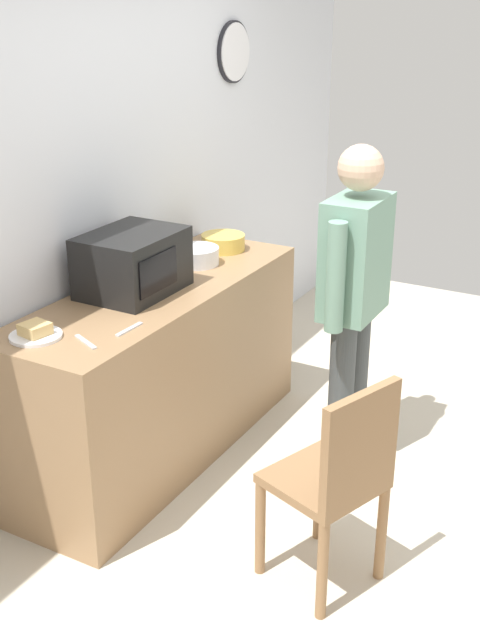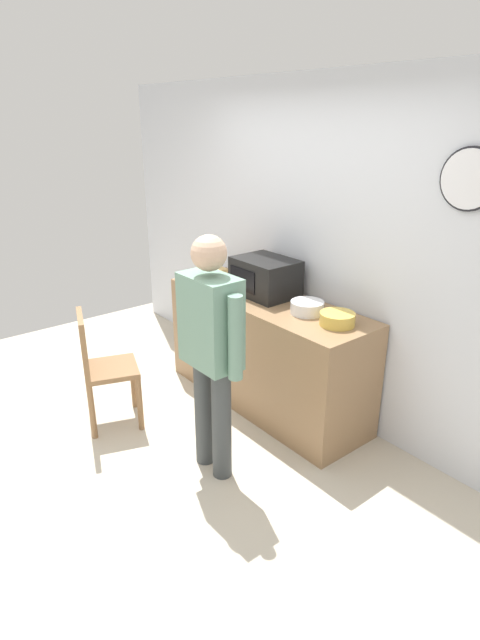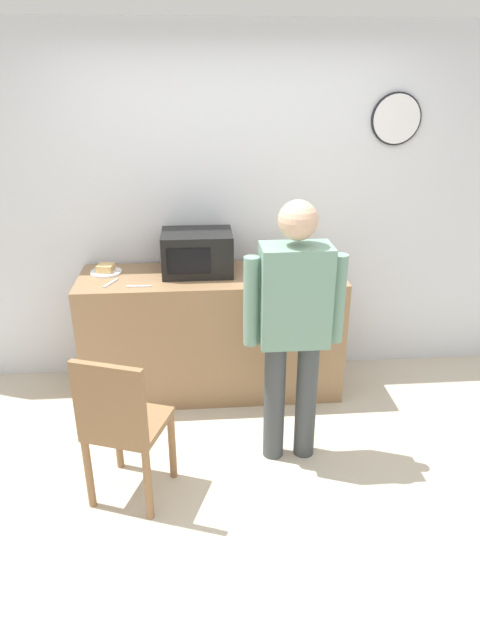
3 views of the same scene
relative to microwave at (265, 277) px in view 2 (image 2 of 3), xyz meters
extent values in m
plane|color=beige|center=(0.30, -1.29, -1.08)|extent=(6.00, 6.00, 0.00)
cube|color=silver|center=(0.30, 0.31, 0.22)|extent=(5.40, 0.10, 2.60)
cylinder|color=white|center=(1.45, 0.25, 0.88)|extent=(0.34, 0.03, 0.34)
cylinder|color=black|center=(1.45, 0.25, 0.88)|extent=(0.36, 0.02, 0.36)
cube|color=#93704C|center=(0.10, -0.07, -0.62)|extent=(1.90, 0.62, 0.93)
cube|color=black|center=(0.00, 0.00, 0.00)|extent=(0.50, 0.38, 0.30)
cube|color=black|center=(-0.06, -0.19, 0.00)|extent=(0.30, 0.01, 0.18)
cylinder|color=white|center=(-0.66, 0.03, -0.14)|extent=(0.23, 0.23, 0.01)
cube|color=tan|center=(-0.66, 0.03, -0.11)|extent=(0.13, 0.13, 0.05)
cylinder|color=white|center=(0.51, -0.04, -0.10)|extent=(0.25, 0.25, 0.09)
cylinder|color=gold|center=(0.81, -0.04, -0.11)|extent=(0.25, 0.25, 0.09)
cube|color=silver|center=(-0.40, -0.27, -0.15)|extent=(0.17, 0.03, 0.01)
cube|color=silver|center=(-0.60, -0.19, -0.15)|extent=(0.09, 0.16, 0.01)
cylinder|color=#3C4143|center=(0.65, -0.94, -0.68)|extent=(0.13, 0.13, 0.81)
cylinder|color=#3C4143|center=(0.45, -0.94, -0.68)|extent=(0.13, 0.13, 0.81)
cube|color=gray|center=(0.55, -0.94, 0.02)|extent=(0.40, 0.24, 0.59)
cylinder|color=gray|center=(0.80, -0.94, -0.01)|extent=(0.09, 0.09, 0.53)
cylinder|color=gray|center=(0.30, -0.94, -0.01)|extent=(0.09, 0.09, 0.53)
sphere|color=#D1A889|center=(0.55, -0.94, 0.46)|extent=(0.22, 0.22, 0.22)
cylinder|color=olive|center=(-0.19, -1.10, -0.86)|extent=(0.04, 0.04, 0.45)
cylinder|color=olive|center=(-0.52, -0.98, -0.86)|extent=(0.04, 0.04, 0.45)
cylinder|color=olive|center=(-0.31, -1.44, -0.86)|extent=(0.04, 0.04, 0.45)
cylinder|color=olive|center=(-0.64, -1.32, -0.86)|extent=(0.04, 0.04, 0.45)
cube|color=olive|center=(-0.42, -1.21, -0.61)|extent=(0.51, 0.51, 0.04)
cube|color=olive|center=(-0.48, -1.38, -0.37)|extent=(0.39, 0.17, 0.45)
camera|label=1|loc=(-2.98, -2.25, 1.23)|focal=44.98mm
camera|label=2|loc=(2.97, -2.64, 1.21)|focal=28.72mm
camera|label=3|loc=(0.00, -3.85, 1.20)|focal=31.29mm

